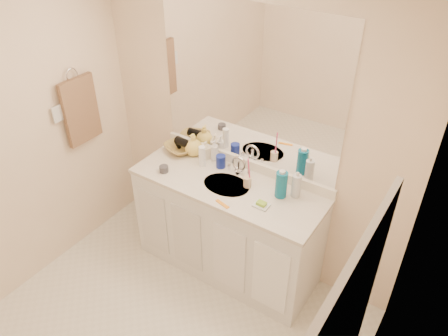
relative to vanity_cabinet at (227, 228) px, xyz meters
name	(u,v)px	position (x,y,z in m)	size (l,w,h in m)	color
ceiling	(90,6)	(0.00, -1.02, 1.97)	(2.60, 2.60, 0.02)	white
wall_back	(248,132)	(0.00, 0.28, 0.77)	(2.60, 0.02, 2.40)	#FAE1C4
vanity_cabinet	(227,228)	(0.00, 0.00, 0.00)	(1.50, 0.55, 0.85)	white
countertop	(228,185)	(0.00, 0.00, 0.44)	(1.52, 0.57, 0.03)	silver
backsplash	(246,163)	(0.00, 0.26, 0.50)	(1.52, 0.03, 0.08)	white
sink_basin	(226,186)	(0.00, -0.02, 0.44)	(0.37, 0.37, 0.02)	beige
faucet	(239,167)	(0.00, 0.16, 0.51)	(0.02, 0.02, 0.11)	silver
mirror	(249,88)	(0.00, 0.27, 1.14)	(1.48, 0.01, 1.20)	white
blue_mug	(221,161)	(-0.17, 0.16, 0.51)	(0.08, 0.08, 0.10)	navy
tan_cup	(247,182)	(0.14, 0.05, 0.50)	(0.06, 0.06, 0.08)	beige
toothbrush	(249,170)	(0.15, 0.05, 0.60)	(0.01, 0.01, 0.21)	#F94181
mouthwash_bottle	(281,185)	(0.40, 0.09, 0.56)	(0.09, 0.09, 0.20)	#0B6389
clear_pump_bottle	(296,186)	(0.49, 0.15, 0.54)	(0.07, 0.07, 0.18)	silver
soap_dish	(261,205)	(0.35, -0.10, 0.46)	(0.11, 0.09, 0.01)	silver
green_soap	(261,203)	(0.35, -0.10, 0.48)	(0.07, 0.05, 0.02)	#8AC02E
orange_comb	(222,204)	(0.11, -0.23, 0.46)	(0.12, 0.03, 0.01)	orange
dark_jar	(164,169)	(-0.50, -0.15, 0.48)	(0.07, 0.07, 0.05)	#3A3840
extra_white_bottle	(202,156)	(-0.30, 0.09, 0.54)	(0.05, 0.05, 0.17)	white
soap_bottle_white	(215,150)	(-0.27, 0.22, 0.54)	(0.07, 0.07, 0.18)	white
soap_bottle_cream	(206,150)	(-0.34, 0.20, 0.53)	(0.07, 0.07, 0.15)	#F8ECCA
soap_bottle_yellow	(193,144)	(-0.46, 0.19, 0.55)	(0.15, 0.15, 0.19)	#EFD25D
wicker_basket	(182,148)	(-0.58, 0.17, 0.49)	(0.27, 0.27, 0.07)	#9F8140
hair_dryer	(183,142)	(-0.56, 0.17, 0.54)	(0.07, 0.07, 0.14)	black
towel_ring	(72,75)	(-1.27, -0.25, 1.12)	(0.11, 0.11, 0.01)	silver
hand_towel	(81,111)	(-1.25, -0.25, 0.82)	(0.04, 0.32, 0.55)	brown
switch_plate	(57,114)	(-1.27, -0.45, 0.88)	(0.01, 0.09, 0.13)	silver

